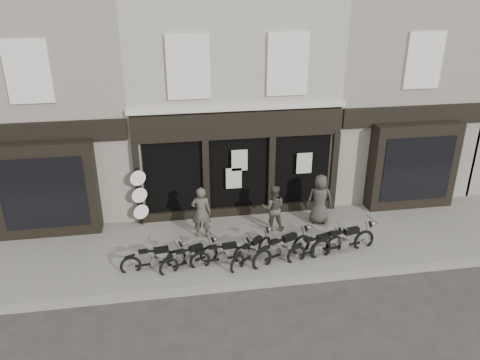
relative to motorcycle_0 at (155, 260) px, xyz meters
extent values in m
plane|color=#2D2B28|center=(2.98, 0.03, -0.37)|extent=(90.00, 90.00, 0.00)
cube|color=#67625B|center=(2.98, 0.93, -0.31)|extent=(30.00, 4.20, 0.12)
cube|color=gray|center=(2.98, -1.22, -0.31)|extent=(30.00, 0.25, 0.13)
cube|color=#A6A08E|center=(2.98, 6.03, 3.73)|extent=(7.20, 6.00, 8.20)
cube|color=black|center=(2.98, 2.95, 3.08)|extent=(7.10, 0.18, 0.90)
cube|color=black|center=(2.98, 3.01, 1.13)|extent=(6.50, 0.10, 2.95)
cube|color=black|center=(2.98, 2.94, -0.15)|extent=(7.10, 0.20, 0.44)
cube|color=beige|center=(2.98, 2.98, 3.68)|extent=(7.30, 0.22, 0.18)
cube|color=white|center=(1.38, 2.98, 5.03)|extent=(1.35, 0.12, 2.00)
cube|color=black|center=(1.38, 3.01, 5.03)|extent=(1.05, 0.06, 1.70)
cube|color=white|center=(4.58, 2.98, 5.03)|extent=(1.35, 0.12, 2.00)
cube|color=black|center=(4.58, 3.01, 5.03)|extent=(1.05, 0.06, 1.70)
cube|color=black|center=(-0.47, 2.93, 1.18)|extent=(0.22, 0.22, 3.00)
cube|color=black|center=(1.83, 2.93, 1.18)|extent=(0.22, 0.22, 3.00)
cube|color=black|center=(4.13, 2.93, 1.18)|extent=(0.22, 0.22, 3.00)
cube|color=black|center=(6.43, 2.93, 1.18)|extent=(0.22, 0.22, 3.00)
cube|color=beige|center=(2.98, 2.83, 1.88)|extent=(0.55, 0.04, 0.75)
cube|color=beige|center=(5.28, 2.83, 1.63)|extent=(0.55, 0.04, 0.75)
cube|color=beige|center=(2.78, 2.83, 1.23)|extent=(0.55, 0.04, 0.75)
cube|color=gray|center=(-3.37, 6.03, 3.73)|extent=(5.50, 6.00, 8.20)
cube|color=black|center=(-3.37, 2.68, 1.33)|extent=(3.20, 0.70, 3.20)
cube|color=black|center=(-3.37, 2.33, 1.33)|extent=(2.60, 0.06, 2.40)
cube|color=black|center=(-3.37, 2.98, 3.13)|extent=(5.40, 0.16, 0.70)
cube|color=white|center=(-3.37, 2.99, 5.03)|extent=(1.30, 0.10, 1.90)
cube|color=black|center=(-3.37, 3.02, 5.03)|extent=(1.00, 0.06, 1.60)
cube|color=gray|center=(9.33, 6.03, 3.73)|extent=(5.50, 6.00, 8.20)
cube|color=black|center=(9.33, 2.68, 1.33)|extent=(3.20, 0.70, 3.20)
cube|color=black|center=(9.33, 2.33, 1.33)|extent=(2.60, 0.06, 2.40)
cube|color=black|center=(9.33, 2.98, 3.13)|extent=(5.40, 0.16, 0.70)
cube|color=white|center=(9.33, 2.99, 5.03)|extent=(1.30, 0.10, 1.90)
cube|color=black|center=(9.33, 3.02, 5.03)|extent=(1.00, 0.06, 1.60)
torus|color=black|center=(0.63, 0.08, -0.06)|extent=(0.63, 0.16, 0.62)
torus|color=black|center=(-0.69, -0.08, -0.06)|extent=(0.63, 0.16, 0.62)
cube|color=black|center=(-0.03, 0.00, -0.10)|extent=(1.09, 0.18, 0.06)
cube|color=gray|center=(-0.01, 0.00, -0.03)|extent=(0.24, 0.19, 0.24)
cube|color=black|center=(0.21, 0.03, 0.32)|extent=(0.44, 0.21, 0.16)
cube|color=black|center=(-0.30, -0.04, 0.36)|extent=(0.30, 0.22, 0.06)
cylinder|color=gray|center=(0.83, 0.10, 0.54)|extent=(0.10, 0.53, 0.03)
torus|color=black|center=(1.61, 0.16, -0.07)|extent=(0.59, 0.30, 0.61)
torus|color=black|center=(0.40, -0.33, -0.07)|extent=(0.59, 0.30, 0.61)
cube|color=black|center=(1.00, -0.08, -0.11)|extent=(1.00, 0.44, 0.05)
cube|color=gray|center=(1.02, -0.08, -0.04)|extent=(0.26, 0.23, 0.23)
cube|color=black|center=(1.22, 0.00, 0.31)|extent=(0.44, 0.30, 0.15)
cube|color=black|center=(0.75, -0.18, 0.34)|extent=(0.32, 0.27, 0.05)
cylinder|color=gray|center=(1.79, 0.23, 0.52)|extent=(0.23, 0.49, 0.03)
torus|color=black|center=(2.63, -0.01, -0.07)|extent=(0.62, 0.15, 0.62)
torus|color=black|center=(1.32, -0.16, -0.07)|extent=(0.62, 0.15, 0.62)
cube|color=black|center=(1.97, -0.08, -0.10)|extent=(1.08, 0.17, 0.05)
cube|color=gray|center=(1.99, -0.08, -0.03)|extent=(0.24, 0.19, 0.24)
cube|color=black|center=(2.21, -0.05, 0.32)|extent=(0.43, 0.20, 0.15)
cube|color=black|center=(1.70, -0.11, 0.35)|extent=(0.29, 0.21, 0.05)
cylinder|color=gray|center=(2.83, 0.02, 0.53)|extent=(0.09, 0.53, 0.03)
torus|color=black|center=(3.37, 0.38, -0.07)|extent=(0.52, 0.47, 0.62)
torus|color=black|center=(2.38, -0.48, -0.07)|extent=(0.52, 0.47, 0.62)
cube|color=black|center=(2.87, -0.05, -0.10)|extent=(0.84, 0.74, 0.05)
cube|color=gray|center=(2.89, -0.04, -0.03)|extent=(0.27, 0.27, 0.24)
cube|color=black|center=(3.05, 0.10, 0.31)|extent=(0.42, 0.39, 0.15)
cube|color=black|center=(2.67, -0.23, 0.35)|extent=(0.32, 0.31, 0.05)
cylinder|color=gray|center=(3.52, 0.51, 0.53)|extent=(0.37, 0.42, 0.03)
torus|color=black|center=(4.48, 0.17, -0.02)|extent=(0.68, 0.38, 0.70)
torus|color=black|center=(3.11, -0.45, -0.02)|extent=(0.68, 0.38, 0.70)
cube|color=black|center=(3.80, -0.14, -0.07)|extent=(1.14, 0.56, 0.06)
cube|color=gray|center=(3.82, -0.14, 0.02)|extent=(0.30, 0.27, 0.27)
cube|color=black|center=(4.04, -0.03, 0.41)|extent=(0.51, 0.36, 0.18)
cube|color=black|center=(3.51, -0.27, 0.45)|extent=(0.37, 0.32, 0.06)
cylinder|color=gray|center=(4.69, 0.26, 0.66)|extent=(0.28, 0.56, 0.04)
torus|color=black|center=(5.53, 0.05, -0.05)|extent=(0.65, 0.26, 0.65)
torus|color=black|center=(4.20, -0.32, -0.05)|extent=(0.65, 0.26, 0.65)
cube|color=black|center=(4.86, -0.14, -0.09)|extent=(1.10, 0.35, 0.06)
cube|color=gray|center=(4.88, -0.13, -0.01)|extent=(0.27, 0.23, 0.25)
cube|color=black|center=(5.10, -0.07, 0.35)|extent=(0.46, 0.27, 0.16)
cube|color=black|center=(4.59, -0.21, 0.38)|extent=(0.33, 0.26, 0.06)
cylinder|color=gray|center=(5.73, 0.10, 0.57)|extent=(0.18, 0.54, 0.03)
torus|color=black|center=(6.51, 0.10, -0.02)|extent=(0.72, 0.23, 0.72)
torus|color=black|center=(5.00, -0.19, -0.02)|extent=(0.72, 0.23, 0.72)
cube|color=black|center=(5.75, -0.05, -0.06)|extent=(1.25, 0.29, 0.06)
cube|color=gray|center=(5.77, -0.04, 0.03)|extent=(0.29, 0.24, 0.28)
cube|color=black|center=(6.02, 0.01, 0.43)|extent=(0.51, 0.27, 0.18)
cube|color=black|center=(5.44, -0.11, 0.47)|extent=(0.35, 0.27, 0.06)
cylinder|color=gray|center=(6.74, 0.14, 0.68)|extent=(0.15, 0.61, 0.04)
imported|color=#454239|center=(1.53, 1.60, 0.63)|extent=(0.71, 0.53, 1.76)
imported|color=#413D34|center=(3.94, 1.70, 0.55)|extent=(0.88, 0.74, 1.60)
imported|color=#37332E|center=(5.63, 1.93, 0.63)|extent=(0.97, 0.75, 1.76)
cylinder|color=black|center=(-0.44, 2.76, -0.34)|extent=(0.35, 0.35, 0.06)
cylinder|color=black|center=(-0.44, 2.76, 0.74)|extent=(0.07, 0.07, 2.21)
cylinder|color=black|center=(-0.44, 2.73, 1.50)|extent=(0.51, 0.24, 0.54)
cylinder|color=white|center=(-0.44, 2.70, 1.50)|extent=(0.50, 0.22, 0.54)
cylinder|color=black|center=(-0.44, 2.73, 0.88)|extent=(0.51, 0.24, 0.54)
cylinder|color=white|center=(-0.44, 2.70, 0.88)|extent=(0.50, 0.22, 0.54)
cylinder|color=black|center=(-0.44, 2.73, 0.25)|extent=(0.51, 0.24, 0.54)
cylinder|color=white|center=(-0.44, 2.70, 0.25)|extent=(0.50, 0.22, 0.54)
camera|label=1|loc=(0.58, -11.86, 7.58)|focal=35.00mm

